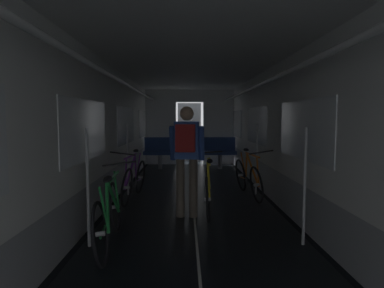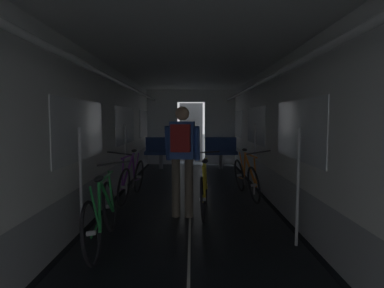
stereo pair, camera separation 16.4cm
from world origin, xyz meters
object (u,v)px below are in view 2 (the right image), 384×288
Objects in this scene: bench_seat_far_right at (222,150)px; person_cyclist_aisle at (184,151)px; bicycle_yellow_in_aisle at (206,189)px; bench_seat_far_left at (163,150)px; bicycle_orange at (248,177)px; bicycle_green at (103,214)px; bicycle_purple at (133,179)px.

person_cyclist_aisle is (-1.01, -4.86, 0.45)m from bench_seat_far_right.
bench_seat_far_left is at bearing 103.78° from bicycle_yellow_in_aisle.
bench_seat_far_right is at bearing 0.00° from bench_seat_far_left.
bicycle_orange is 1.00× the size of bicycle_yellow_in_aisle.
bicycle_purple is at bearing 91.53° from bicycle_green.
bench_seat_far_left is 3.76m from bicycle_purple.
bench_seat_far_left and bicycle_green have the same top height.
bicycle_green is at bearing -88.47° from bicycle_purple.
person_cyclist_aisle reaches higher than bicycle_green.
bench_seat_far_left is 1.80m from bench_seat_far_right.
bicycle_green is 1.01× the size of person_cyclist_aisle.
bench_seat_far_left is at bearing 88.77° from bicycle_green.
bench_seat_far_right is at bearing 72.14° from bicycle_green.
bench_seat_far_right reaches higher than bicycle_yellow_in_aisle.
bench_seat_far_left is 0.58× the size of bicycle_green.
bicycle_orange reaches higher than bicycle_green.
person_cyclist_aisle reaches higher than bicycle_orange.
bench_seat_far_right is 0.58× the size of bicycle_orange.
bicycle_purple is (-2.17, -0.20, 0.00)m from bicycle_orange.
bench_seat_far_right and bicycle_green have the same top height.
person_cyclist_aisle reaches higher than bench_seat_far_right.
person_cyclist_aisle reaches higher than bicycle_purple.
bicycle_orange is at bearing 50.82° from bicycle_yellow_in_aisle.
bench_seat_far_left is 0.58× the size of bicycle_yellow_in_aisle.
bicycle_purple is at bearing -92.87° from bench_seat_far_left.
bicycle_green is 1.87m from bicycle_yellow_in_aisle.
person_cyclist_aisle reaches higher than bench_seat_far_left.
person_cyclist_aisle is 0.77m from bicycle_yellow_in_aisle.
bicycle_orange is at bearing -60.93° from bench_seat_far_left.
bench_seat_far_left and bench_seat_far_right have the same top height.
bench_seat_far_right is at bearing 62.08° from bicycle_purple.
bicycle_orange is at bearing 49.05° from bicycle_green.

